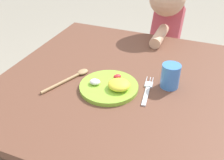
# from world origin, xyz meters

# --- Properties ---
(dining_table) EXTENTS (1.14, 0.96, 0.74)m
(dining_table) POSITION_xyz_m (0.00, 0.00, 0.61)
(dining_table) COLOR brown
(dining_table) RESTS_ON ground_plane
(plate) EXTENTS (0.22, 0.22, 0.05)m
(plate) POSITION_xyz_m (-0.11, -0.08, 0.75)
(plate) COLOR #91C93B
(plate) RESTS_ON dining_table
(fork) EXTENTS (0.04, 0.19, 0.01)m
(fork) POSITION_xyz_m (0.02, -0.04, 0.74)
(fork) COLOR silver
(fork) RESTS_ON dining_table
(spoon) EXTENTS (0.11, 0.22, 0.01)m
(spoon) POSITION_xyz_m (-0.28, -0.07, 0.74)
(spoon) COLOR tan
(spoon) RESTS_ON dining_table
(drinking_cup) EXTENTS (0.07, 0.07, 0.09)m
(drinking_cup) POSITION_xyz_m (0.09, 0.02, 0.78)
(drinking_cup) COLOR #4284E1
(drinking_cup) RESTS_ON dining_table
(person) EXTENTS (0.19, 0.41, 1.02)m
(person) POSITION_xyz_m (-0.04, 0.59, 0.62)
(person) COLOR #494D74
(person) RESTS_ON ground_plane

